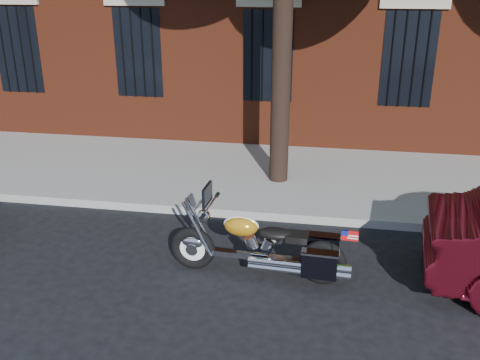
# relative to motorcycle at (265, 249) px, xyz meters

# --- Properties ---
(ground) EXTENTS (120.00, 120.00, 0.00)m
(ground) POSITION_rel_motorcycle_xyz_m (-0.66, 0.47, -0.44)
(ground) COLOR black
(ground) RESTS_ON ground
(curb) EXTENTS (40.00, 0.16, 0.15)m
(curb) POSITION_rel_motorcycle_xyz_m (-0.66, 1.85, -0.36)
(curb) COLOR gray
(curb) RESTS_ON ground
(sidewalk) EXTENTS (40.00, 3.60, 0.15)m
(sidewalk) POSITION_rel_motorcycle_xyz_m (-0.66, 3.73, -0.36)
(sidewalk) COLOR gray
(sidewalk) RESTS_ON ground
(motorcycle) EXTENTS (2.55, 0.79, 1.29)m
(motorcycle) POSITION_rel_motorcycle_xyz_m (0.00, 0.00, 0.00)
(motorcycle) COLOR black
(motorcycle) RESTS_ON ground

